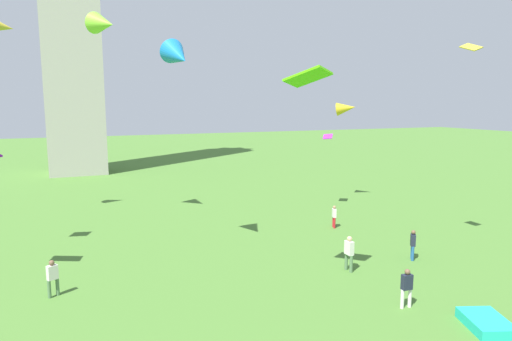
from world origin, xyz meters
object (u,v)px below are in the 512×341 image
kite_flying_1 (178,56)px  kite_flying_2 (103,24)px  person_3 (334,215)px  kite_flying_3 (0,26)px  person_0 (407,286)px  kite_flying_5 (471,47)px  kite_flying_7 (346,108)px  person_2 (53,276)px  kite_flying_6 (308,77)px  kite_flying_0 (328,136)px  person_1 (349,251)px  person_4 (413,243)px  kite_bundle_1 (486,323)px

kite_flying_1 → kite_flying_2: bearing=98.5°
person_3 → kite_flying_1: size_ratio=0.65×
kite_flying_2 → kite_flying_3: 7.20m
person_0 → kite_flying_2: bearing=-57.0°
kite_flying_3 → kite_flying_5: kite_flying_3 is taller
kite_flying_2 → kite_flying_7: kite_flying_2 is taller
kite_flying_1 → kite_flying_3: size_ratio=1.30×
person_2 → kite_flying_3: (-2.69, 14.48, 12.64)m
person_0 → kite_flying_5: (7.56, 4.30, 10.50)m
person_0 → kite_flying_6: size_ratio=0.84×
person_0 → kite_flying_2: kite_flying_2 is taller
kite_flying_1 → kite_flying_5: 15.57m
kite_flying_6 → kite_flying_2: bearing=-10.7°
kite_flying_5 → kite_flying_6: 11.25m
kite_flying_0 → person_1: bearing=-171.0°
person_0 → kite_flying_7: 21.73m
person_4 → kite_flying_6: 11.77m
person_0 → person_4: (4.41, 4.45, -0.01)m
person_4 → kite_flying_6: (-7.81, -1.85, 8.61)m
person_1 → person_0: bearing=-5.5°
kite_flying_1 → kite_flying_2: (-2.84, 8.53, 2.75)m
person_2 → kite_flying_1: kite_flying_1 is taller
person_3 → kite_bundle_1: size_ratio=0.77×
kite_flying_7 → person_4: bearing=-155.9°
kite_flying_6 → kite_flying_3: bearing=0.7°
person_0 → kite_flying_7: (9.35, 18.27, 7.13)m
kite_flying_5 → kite_flying_7: size_ratio=0.48×
person_1 → kite_flying_6: kite_flying_6 is taller
person_0 → kite_flying_7: size_ratio=0.85×
person_2 → person_4: bearing=145.7°
person_0 → kite_flying_5: bearing=-146.2°
person_3 → kite_flying_0: size_ratio=1.22×
person_0 → kite_flying_0: (6.63, 16.73, 4.92)m
person_4 → kite_flying_0: bearing=-153.0°
kite_flying_2 → kite_flying_6: size_ratio=1.31×
person_1 → kite_flying_3: size_ratio=1.00×
kite_flying_3 → kite_flying_0: bearing=-104.1°
kite_flying_0 → kite_flying_7: kite_flying_7 is taller
kite_flying_2 → kite_flying_5: 22.37m
kite_flying_2 → kite_flying_5: kite_flying_2 is taller
kite_flying_2 → kite_flying_7: bearing=-29.2°
kite_flying_7 → person_1: bearing=-169.6°
person_0 → person_1: (0.22, 4.43, 0.08)m
kite_flying_3 → person_2: bearing=-171.8°
kite_flying_2 → kite_flying_7: size_ratio=1.33×
kite_flying_1 → kite_flying_7: bearing=18.1°
person_2 → person_4: (17.97, -2.58, -0.01)m
person_2 → kite_bundle_1: 17.97m
person_0 → kite_flying_6: (-3.40, 2.60, 8.60)m
kite_flying_6 → kite_bundle_1: kite_flying_6 is taller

